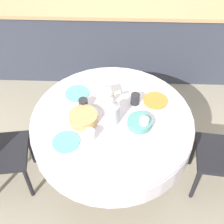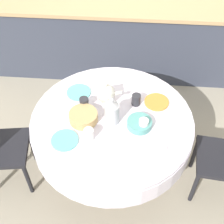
# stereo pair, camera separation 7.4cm
# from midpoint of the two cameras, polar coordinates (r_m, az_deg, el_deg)

# --- Properties ---
(ground_plane) EXTENTS (12.00, 12.00, 0.00)m
(ground_plane) POSITION_cam_midpoint_polar(r_m,az_deg,el_deg) (3.01, -0.72, -10.46)
(ground_plane) COLOR #9E937F
(kitchen_counter) EXTENTS (3.24, 0.64, 0.89)m
(kitchen_counter) POSITION_cam_midpoint_polar(r_m,az_deg,el_deg) (3.78, 0.21, 13.49)
(kitchen_counter) COLOR #383D4C
(kitchen_counter) RESTS_ON ground_plane
(dining_table) EXTENTS (1.29, 1.29, 0.72)m
(dining_table) POSITION_cam_midpoint_polar(r_m,az_deg,el_deg) (2.52, -0.84, -3.16)
(dining_table) COLOR tan
(dining_table) RESTS_ON ground_plane
(plate_near_left) EXTENTS (0.20, 0.20, 0.01)m
(plate_near_left) POSITION_cam_midpoint_polar(r_m,az_deg,el_deg) (2.31, -9.35, -5.43)
(plate_near_left) COLOR #60BCB7
(plate_near_left) RESTS_ON dining_table
(cup_near_left) EXTENTS (0.07, 0.07, 0.10)m
(cup_near_left) POSITION_cam_midpoint_polar(r_m,az_deg,el_deg) (2.27, -4.98, -4.25)
(cup_near_left) COLOR white
(cup_near_left) RESTS_ON dining_table
(plate_near_right) EXTENTS (0.20, 0.20, 0.01)m
(plate_near_right) POSITION_cam_midpoint_polar(r_m,az_deg,el_deg) (2.27, 6.82, -6.26)
(plate_near_right) COLOR white
(plate_near_right) RESTS_ON dining_table
(cup_near_right) EXTENTS (0.07, 0.07, 0.10)m
(cup_near_right) POSITION_cam_midpoint_polar(r_m,az_deg,el_deg) (2.34, 4.96, -2.12)
(cup_near_right) COLOR white
(cup_near_right) RESTS_ON dining_table
(plate_far_left) EXTENTS (0.20, 0.20, 0.01)m
(plate_far_left) POSITION_cam_midpoint_polar(r_m,az_deg,el_deg) (2.64, -7.22, 3.38)
(plate_far_left) COLOR #60BCB7
(plate_far_left) RESTS_ON dining_table
(cup_far_left) EXTENTS (0.07, 0.07, 0.10)m
(cup_far_left) POSITION_cam_midpoint_polar(r_m,az_deg,el_deg) (2.49, -6.11, 1.44)
(cup_far_left) COLOR #28282D
(cup_far_left) RESTS_ON dining_table
(plate_far_right) EXTENTS (0.20, 0.20, 0.01)m
(plate_far_right) POSITION_cam_midpoint_polar(r_m,az_deg,el_deg) (2.58, 7.12, 2.08)
(plate_far_right) COLOR orange
(plate_far_right) RESTS_ON dining_table
(cup_far_right) EXTENTS (0.07, 0.07, 0.10)m
(cup_far_right) POSITION_cam_midpoint_polar(r_m,az_deg,el_deg) (2.52, 3.42, 2.39)
(cup_far_right) COLOR #28282D
(cup_far_right) RESTS_ON dining_table
(coffee_carafe) EXTENTS (0.11, 0.11, 0.25)m
(coffee_carafe) POSITION_cam_midpoint_polar(r_m,az_deg,el_deg) (2.34, -0.86, 0.03)
(coffee_carafe) COLOR #B2B2B7
(coffee_carafe) RESTS_ON dining_table
(teapot) EXTENTS (0.21, 0.15, 0.20)m
(teapot) POSITION_cam_midpoint_polar(r_m,az_deg,el_deg) (2.50, -2.18, 3.36)
(teapot) COLOR silver
(teapot) RESTS_ON dining_table
(bread_basket) EXTENTS (0.22, 0.22, 0.07)m
(bread_basket) POSITION_cam_midpoint_polar(r_m,az_deg,el_deg) (2.40, -6.14, -1.08)
(bread_basket) COLOR tan
(bread_basket) RESTS_ON dining_table
(fruit_bowl) EXTENTS (0.19, 0.19, 0.06)m
(fruit_bowl) POSITION_cam_midpoint_polar(r_m,az_deg,el_deg) (2.38, 4.21, -1.96)
(fruit_bowl) COLOR #569993
(fruit_bowl) RESTS_ON dining_table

